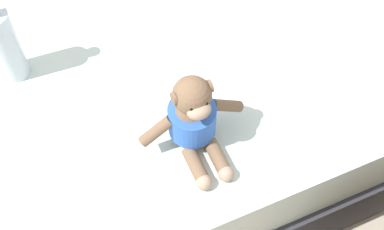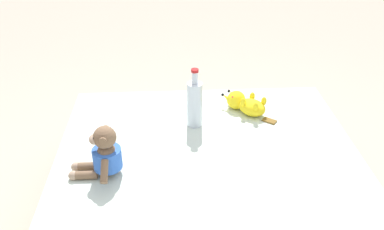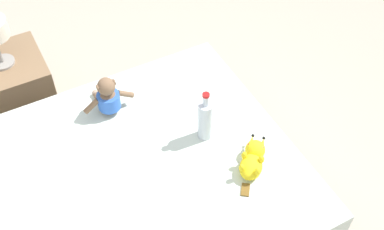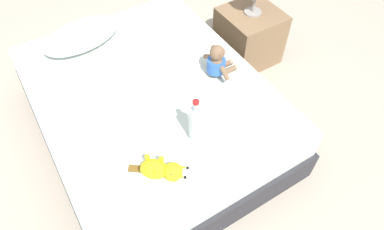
{
  "view_description": "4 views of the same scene",
  "coord_description": "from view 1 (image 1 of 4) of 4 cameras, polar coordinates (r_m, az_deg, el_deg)",
  "views": [
    {
      "loc": [
        1.11,
        -0.42,
        1.69
      ],
      "look_at": [
        0.44,
        -0.13,
        0.55
      ],
      "focal_mm": 51.07,
      "sensor_mm": 36.0,
      "label": 1
    },
    {
      "loc": [
        0.16,
        1.31,
        1.6
      ],
      "look_at": [
        0.07,
        -0.41,
        0.57
      ],
      "focal_mm": 39.58,
      "sensor_mm": 36.0,
      "label": 2
    },
    {
      "loc": [
        -1.36,
        0.31,
        2.45
      ],
      "look_at": [
        0.11,
        -0.46,
        0.57
      ],
      "focal_mm": 46.11,
      "sensor_mm": 36.0,
      "label": 3
    },
    {
      "loc": [
        -0.57,
        -1.47,
        2.04
      ],
      "look_at": [
        0.09,
        -0.39,
        0.5
      ],
      "focal_mm": 31.81,
      "sensor_mm": 36.0,
      "label": 4
    }
  ],
  "objects": [
    {
      "name": "ground_plane",
      "position": [
        2.07,
        -1.51,
        2.33
      ],
      "size": [
        16.0,
        16.0,
        0.0
      ],
      "primitive_type": "plane",
      "color": "#B7A893"
    },
    {
      "name": "bed",
      "position": [
        1.89,
        -1.66,
        6.22
      ],
      "size": [
        1.43,
        1.81,
        0.45
      ],
      "color": "#2D2D33",
      "rests_on": "ground_plane"
    },
    {
      "name": "plush_monkey",
      "position": [
        1.35,
        0.18,
        -0.44
      ],
      "size": [
        0.23,
        0.29,
        0.24
      ],
      "color": "brown",
      "rests_on": "bed"
    },
    {
      "name": "glass_bottle",
      "position": [
        1.54,
        -18.96,
        7.06
      ],
      "size": [
        0.08,
        0.08,
        0.31
      ],
      "color": "silver",
      "rests_on": "bed"
    }
  ]
}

